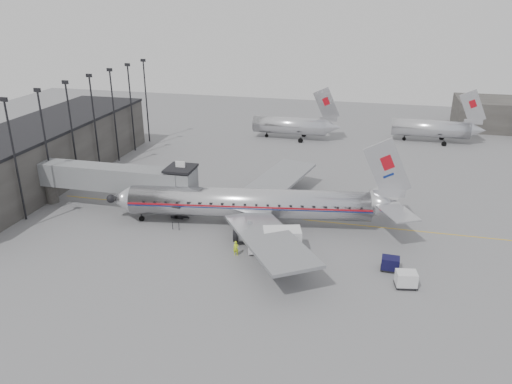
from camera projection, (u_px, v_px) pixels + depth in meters
The scene contains 12 objects.
ground at pixel (243, 236), 57.99m from camera, with size 160.00×160.00×0.00m, color slate.
terminal at pixel (36, 156), 72.94m from camera, with size 12.00×46.00×8.00m, color #353230.
apron_line at pixel (279, 217), 62.75m from camera, with size 0.15×60.00×0.01m, color gold.
jet_bridge at pixel (124, 180), 63.38m from camera, with size 21.00×6.20×7.10m.
floodlight_masts at pixel (84, 125), 72.60m from camera, with size 0.90×42.25×15.25m.
distant_aircraft_near at pixel (291, 125), 95.25m from camera, with size 16.39×3.20×10.26m.
distant_aircraft_mid at pixel (432, 128), 93.18m from camera, with size 16.39×3.20×10.26m.
airliner at pixel (255, 203), 59.58m from camera, with size 35.79×32.92×11.38m.
service_van at pixel (275, 240), 53.89m from camera, with size 6.10×3.67×2.69m.
baggage_cart_navy at pixel (390, 263), 50.50m from camera, with size 1.91×1.48×1.45m.
baggage_cart_white at pixel (406, 279), 47.61m from camera, with size 2.27×1.88×1.60m.
ramp_worker at pixel (236, 248), 53.36m from camera, with size 0.60×0.40×1.65m, color #C4E81B.
Camera 1 is at (13.66, -50.12, 26.32)m, focal length 35.00 mm.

